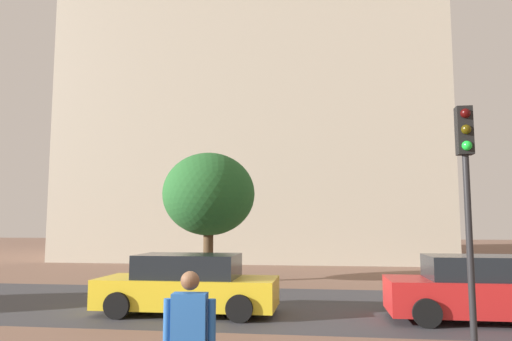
{
  "coord_description": "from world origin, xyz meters",
  "views": [
    {
      "loc": [
        2.34,
        -4.65,
        2.28
      ],
      "look_at": [
        0.24,
        10.39,
        3.96
      ],
      "focal_mm": 33.93,
      "sensor_mm": 36.0,
      "label": 1
    }
  ],
  "objects_px": {
    "person_skater": "(189,339)",
    "car_yellow": "(188,285)",
    "traffic_light_pole": "(467,178)",
    "car_red": "(481,290)"
  },
  "relations": [
    {
      "from": "car_red",
      "to": "traffic_light_pole",
      "type": "distance_m",
      "value": 3.97
    },
    {
      "from": "car_yellow",
      "to": "person_skater",
      "type": "bearing_deg",
      "value": -73.98
    },
    {
      "from": "car_red",
      "to": "traffic_light_pole",
      "type": "bearing_deg",
      "value": -109.1
    },
    {
      "from": "car_yellow",
      "to": "traffic_light_pole",
      "type": "distance_m",
      "value": 7.19
    },
    {
      "from": "person_skater",
      "to": "car_red",
      "type": "bearing_deg",
      "value": 52.17
    },
    {
      "from": "person_skater",
      "to": "traffic_light_pole",
      "type": "distance_m",
      "value": 5.96
    },
    {
      "from": "car_red",
      "to": "car_yellow",
      "type": "height_order",
      "value": "car_red"
    },
    {
      "from": "person_skater",
      "to": "car_yellow",
      "type": "distance_m",
      "value": 6.96
    },
    {
      "from": "car_yellow",
      "to": "traffic_light_pole",
      "type": "height_order",
      "value": "traffic_light_pole"
    },
    {
      "from": "car_red",
      "to": "car_yellow",
      "type": "distance_m",
      "value": 7.11
    }
  ]
}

